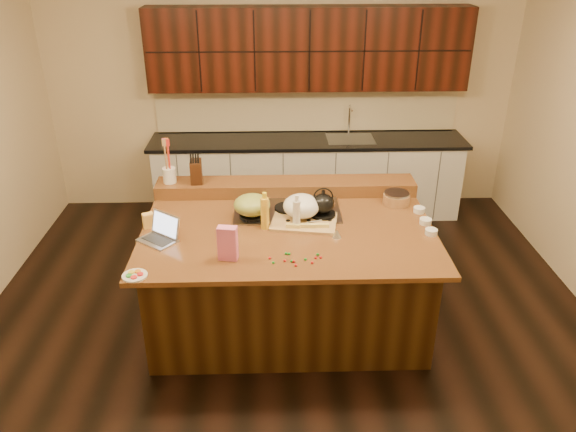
{
  "coord_description": "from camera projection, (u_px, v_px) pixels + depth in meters",
  "views": [
    {
      "loc": [
        -0.13,
        -4.1,
        3.08
      ],
      "look_at": [
        0.0,
        0.05,
        1.0
      ],
      "focal_mm": 35.0,
      "sensor_mm": 36.0,
      "label": 1
    }
  ],
  "objects": [
    {
      "name": "room",
      "position": [
        288.0,
        179.0,
        4.44
      ],
      "size": [
        5.52,
        5.02,
        2.72
      ],
      "color": "black",
      "rests_on": "ground"
    },
    {
      "name": "island",
      "position": [
        288.0,
        274.0,
        4.84
      ],
      "size": [
        2.4,
        1.6,
        0.92
      ],
      "color": "black",
      "rests_on": "ground"
    },
    {
      "name": "back_ledge",
      "position": [
        286.0,
        187.0,
        5.23
      ],
      "size": [
        2.4,
        0.3,
        0.12
      ],
      "primitive_type": "cube",
      "color": "black",
      "rests_on": "island"
    },
    {
      "name": "cooktop",
      "position": [
        287.0,
        210.0,
        4.9
      ],
      "size": [
        0.92,
        0.52,
        0.05
      ],
      "color": "gray",
      "rests_on": "island"
    },
    {
      "name": "back_counter",
      "position": [
        308.0,
        134.0,
        6.61
      ],
      "size": [
        3.7,
        0.66,
        2.4
      ],
      "color": "silver",
      "rests_on": "ground"
    },
    {
      "name": "kettle",
      "position": [
        323.0,
        204.0,
        4.74
      ],
      "size": [
        0.25,
        0.25,
        0.17
      ],
      "primitive_type": "ellipsoid",
      "rotation": [
        0.0,
        0.0,
        0.36
      ],
      "color": "black",
      "rests_on": "cooktop"
    },
    {
      "name": "green_bowl",
      "position": [
        252.0,
        205.0,
        4.72
      ],
      "size": [
        0.32,
        0.32,
        0.17
      ],
      "primitive_type": "ellipsoid",
      "rotation": [
        0.0,
        0.0,
        -0.04
      ],
      "color": "olive",
      "rests_on": "cooktop"
    },
    {
      "name": "laptop",
      "position": [
        161.0,
        233.0,
        4.43
      ],
      "size": [
        0.37,
        0.36,
        0.2
      ],
      "rotation": [
        0.0,
        0.0,
        -0.66
      ],
      "color": "#B7B7BC",
      "rests_on": "island"
    },
    {
      "name": "oil_bottle",
      "position": [
        265.0,
        213.0,
        4.56
      ],
      "size": [
        0.09,
        0.09,
        0.27
      ],
      "primitive_type": "cylinder",
      "rotation": [
        0.0,
        0.0,
        -0.25
      ],
      "color": "gold",
      "rests_on": "island"
    },
    {
      "name": "vinegar_bottle",
      "position": [
        297.0,
        215.0,
        4.56
      ],
      "size": [
        0.08,
        0.08,
        0.25
      ],
      "primitive_type": "cylinder",
      "rotation": [
        0.0,
        0.0,
        0.35
      ],
      "color": "silver",
      "rests_on": "island"
    },
    {
      "name": "wooden_tray",
      "position": [
        302.0,
        210.0,
        4.71
      ],
      "size": [
        0.6,
        0.48,
        0.22
      ],
      "rotation": [
        0.0,
        0.0,
        -0.17
      ],
      "color": "tan",
      "rests_on": "island"
    },
    {
      "name": "ramekin_a",
      "position": [
        431.0,
        232.0,
        4.52
      ],
      "size": [
        0.11,
        0.11,
        0.04
      ],
      "primitive_type": "cylinder",
      "rotation": [
        0.0,
        0.0,
        -0.09
      ],
      "color": "white",
      "rests_on": "island"
    },
    {
      "name": "ramekin_b",
      "position": [
        425.0,
        221.0,
        4.69
      ],
      "size": [
        0.13,
        0.13,
        0.04
      ],
      "primitive_type": "cylinder",
      "rotation": [
        0.0,
        0.0,
        -0.31
      ],
      "color": "white",
      "rests_on": "island"
    },
    {
      "name": "ramekin_c",
      "position": [
        419.0,
        210.0,
        4.88
      ],
      "size": [
        0.1,
        0.1,
        0.04
      ],
      "primitive_type": "cylinder",
      "rotation": [
        0.0,
        0.0,
        0.05
      ],
      "color": "white",
      "rests_on": "island"
    },
    {
      "name": "strainer_bowl",
      "position": [
        396.0,
        199.0,
        5.03
      ],
      "size": [
        0.25,
        0.25,
        0.09
      ],
      "primitive_type": "cylinder",
      "rotation": [
        0.0,
        0.0,
        -0.05
      ],
      "color": "#996B3F",
      "rests_on": "island"
    },
    {
      "name": "kitchen_timer",
      "position": [
        337.0,
        233.0,
        4.47
      ],
      "size": [
        0.1,
        0.1,
        0.07
      ],
      "primitive_type": "cone",
      "rotation": [
        0.0,
        0.0,
        -0.35
      ],
      "color": "silver",
      "rests_on": "island"
    },
    {
      "name": "pink_bag",
      "position": [
        228.0,
        243.0,
        4.13
      ],
      "size": [
        0.15,
        0.1,
        0.27
      ],
      "primitive_type": "cube",
      "rotation": [
        0.0,
        0.0,
        -0.16
      ],
      "color": "pink",
      "rests_on": "island"
    },
    {
      "name": "candy_plate",
      "position": [
        135.0,
        276.0,
        3.97
      ],
      "size": [
        0.22,
        0.22,
        0.01
      ],
      "primitive_type": "cylinder",
      "rotation": [
        0.0,
        0.0,
        0.26
      ],
      "color": "white",
      "rests_on": "island"
    },
    {
      "name": "package_box",
      "position": [
        148.0,
        220.0,
        4.61
      ],
      "size": [
        0.11,
        0.09,
        0.13
      ],
      "primitive_type": "cube",
      "rotation": [
        0.0,
        0.0,
        0.41
      ],
      "color": "#F4BF56",
      "rests_on": "island"
    },
    {
      "name": "utensil_crock",
      "position": [
        169.0,
        175.0,
        5.15
      ],
      "size": [
        0.15,
        0.15,
        0.14
      ],
      "primitive_type": "cylinder",
      "rotation": [
        0.0,
        0.0,
        0.27
      ],
      "color": "white",
      "rests_on": "back_ledge"
    },
    {
      "name": "knife_block",
      "position": [
        196.0,
        172.0,
        5.14
      ],
      "size": [
        0.12,
        0.18,
        0.21
      ],
      "primitive_type": "cube",
      "rotation": [
        0.0,
        0.0,
        0.09
      ],
      "color": "black",
      "rests_on": "back_ledge"
    },
    {
      "name": "gumdrop_0",
      "position": [
        312.0,
        263.0,
        4.12
      ],
      "size": [
        0.02,
        0.02,
        0.02
      ],
      "primitive_type": "ellipsoid",
      "color": "red",
      "rests_on": "island"
    },
    {
      "name": "gumdrop_1",
      "position": [
        289.0,
        254.0,
        4.23
      ],
      "size": [
        0.02,
        0.02,
        0.02
      ],
      "primitive_type": "ellipsoid",
      "color": "#198C26",
      "rests_on": "island"
    },
    {
      "name": "gumdrop_2",
      "position": [
        316.0,
        258.0,
        4.18
      ],
      "size": [
        0.02,
        0.02,
        0.02
      ],
      "primitive_type": "ellipsoid",
      "color": "red",
      "rests_on": "island"
    },
    {
      "name": "gumdrop_3",
      "position": [
        286.0,
        253.0,
        4.24
      ],
      "size": [
        0.02,
        0.02,
        0.02
      ],
      "primitive_type": "ellipsoid",
      "color": "#198C26",
      "rests_on": "island"
    },
    {
      "name": "gumdrop_4",
      "position": [
        294.0,
        261.0,
        4.13
      ],
      "size": [
        0.02,
        0.02,
        0.02
      ],
      "primitive_type": "ellipsoid",
      "color": "red",
      "rests_on": "island"
    },
    {
      "name": "gumdrop_5",
      "position": [
        318.0,
        254.0,
        4.22
      ],
      "size": [
        0.02,
        0.02,
        0.02
      ],
      "primitive_type": "ellipsoid",
      "color": "#198C26",
      "rests_on": "island"
    },
    {
      "name": "gumdrop_6",
      "position": [
        285.0,
        261.0,
        4.14
      ],
      "size": [
        0.02,
        0.02,
        0.02
      ],
      "primitive_type": "ellipsoid",
      "color": "red",
      "rests_on": "island"
    },
    {
      "name": "gumdrop_7",
      "position": [
        273.0,
        263.0,
        4.12
      ],
      "size": [
        0.02,
        0.02,
        0.02
      ],
      "primitive_type": "ellipsoid",
      "color": "#198C26",
      "rests_on": "island"
    },
    {
      "name": "gumdrop_8",
      "position": [
        270.0,
        258.0,
        4.18
      ],
      "size": [
        0.02,
        0.02,
        0.02
      ],
      "primitive_type": "ellipsoid",
      "color": "red",
      "rests_on": "island"
    },
    {
      "name": "gumdrop_9",
      "position": [
        305.0,
        259.0,
        4.16
      ],
      "size": [
        0.02,
        0.02,
        0.02
      ],
      "primitive_type": "ellipsoid",
      "color": "#198C26",
      "rests_on": "island"
    },
    {
      "name": "gumdrop_10",
      "position": [
        296.0,
        265.0,
        4.09
      ],
      "size": [
        0.02,
        0.02,
        0.02
      ],
      "primitive_type": "ellipsoid",
      "color": "red",
      "rests_on": "island"
    },
    {
      "name": "gumdrop_11",
      "position": [
        292.0,
        261.0,
        4.14
      ],
      "size": [
        0.02,
        0.02,
        0.02
      ],
      "primitive_type": "ellipsoid",
      "color": "#198C26",
      "rests_on": "island"
    },
    {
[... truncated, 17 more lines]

